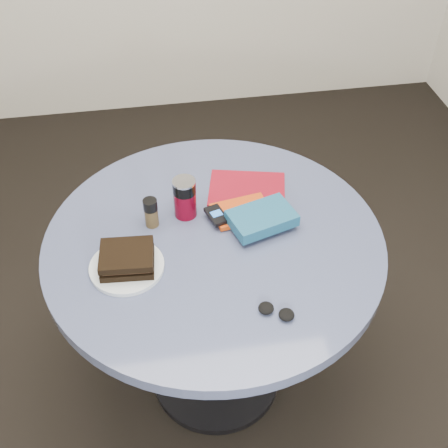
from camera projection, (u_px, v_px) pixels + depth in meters
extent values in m
plane|color=black|center=(216.00, 376.00, 2.16)|extent=(4.00, 4.00, 0.00)
cylinder|color=black|center=(216.00, 374.00, 2.15)|extent=(0.48, 0.48, 0.03)
cylinder|color=black|center=(215.00, 317.00, 1.91)|extent=(0.11, 0.11, 0.68)
cylinder|color=#3E4767|center=(214.00, 242.00, 1.66)|extent=(1.00, 1.00, 0.04)
cylinder|color=silver|center=(127.00, 267.00, 1.55)|extent=(0.23, 0.23, 0.01)
cube|color=black|center=(128.00, 263.00, 1.54)|extent=(0.15, 0.13, 0.02)
cube|color=black|center=(127.00, 259.00, 1.53)|extent=(0.14, 0.12, 0.01)
cube|color=black|center=(126.00, 255.00, 1.52)|extent=(0.15, 0.13, 0.02)
cylinder|color=maroon|center=(185.00, 203.00, 1.69)|extent=(0.07, 0.07, 0.09)
cylinder|color=black|center=(184.00, 187.00, 1.65)|extent=(0.07, 0.07, 0.04)
cylinder|color=silver|center=(184.00, 182.00, 1.63)|extent=(0.07, 0.07, 0.01)
cylinder|color=#45361D|center=(152.00, 217.00, 1.66)|extent=(0.04, 0.04, 0.06)
cylinder|color=black|center=(150.00, 205.00, 1.63)|extent=(0.05, 0.05, 0.03)
cube|color=maroon|center=(247.00, 189.00, 1.80)|extent=(0.28, 0.23, 0.00)
cube|color=#B63A0E|center=(241.00, 211.00, 1.71)|extent=(0.19, 0.14, 0.01)
cube|color=navy|center=(262.00, 218.00, 1.65)|extent=(0.22, 0.17, 0.04)
cube|color=black|center=(216.00, 215.00, 1.68)|extent=(0.07, 0.09, 0.01)
cube|color=blue|center=(216.00, 213.00, 1.67)|extent=(0.04, 0.03, 0.00)
ellipsoid|color=black|center=(266.00, 308.00, 1.44)|extent=(0.06, 0.06, 0.02)
ellipsoid|color=black|center=(286.00, 315.00, 1.43)|extent=(0.06, 0.06, 0.02)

